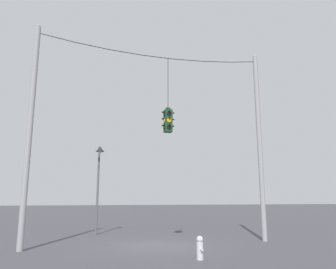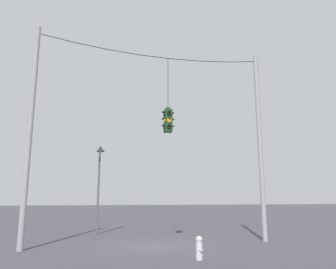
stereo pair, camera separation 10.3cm
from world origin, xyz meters
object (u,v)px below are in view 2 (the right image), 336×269
utility_pole_left (30,131)px  utility_pole_right (260,143)px  traffic_light_over_intersection (168,120)px  fire_hydrant (199,248)px  street_lamp (100,169)px

utility_pole_left → utility_pole_right: same height
traffic_light_over_intersection → utility_pole_right: bearing=-0.0°
utility_pole_right → fire_hydrant: 7.35m
traffic_light_over_intersection → street_lamp: 5.90m
street_lamp → utility_pole_right: bearing=-33.7°
utility_pole_left → utility_pole_right: 10.62m
utility_pole_left → fire_hydrant: size_ratio=12.46×
utility_pole_right → street_lamp: 8.94m
utility_pole_left → utility_pole_right: size_ratio=1.00×
utility_pole_left → traffic_light_over_intersection: utility_pole_left is taller
utility_pole_right → traffic_light_over_intersection: utility_pole_right is taller
traffic_light_over_intersection → fire_hydrant: (0.01, -3.61, -5.13)m
fire_hydrant → traffic_light_over_intersection: bearing=90.2°
fire_hydrant → street_lamp: bearing=107.2°
traffic_light_over_intersection → street_lamp: size_ratio=0.73×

